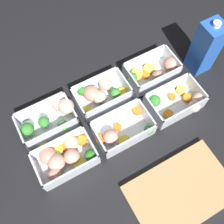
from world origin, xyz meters
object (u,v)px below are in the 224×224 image
Objects in this scene: container_near_right at (51,118)px; container_far_center at (122,131)px; container_near_center at (100,94)px; container_near_left at (154,71)px; container_far_left at (178,102)px; container_far_right at (64,158)px; juice_carton at (205,48)px.

container_far_center is (-0.17, 0.14, -0.00)m from container_near_right.
container_near_right is at bearing 1.46° from container_near_center.
container_near_right and container_far_center have the same top height.
container_far_left is (-0.00, 0.13, -0.00)m from container_near_left.
container_near_left is at bearing -162.30° from container_far_right.
container_far_center is at bearing -0.42° from container_far_left.
juice_carton is (-0.35, -0.09, 0.07)m from container_far_center.
container_near_left is 1.12× the size of container_far_right.
container_near_right and container_far_left have the same top height.
container_near_left is 0.99× the size of container_near_right.
container_near_right is at bearing -5.33° from juice_carton.
container_far_left is (-0.37, 0.14, -0.00)m from container_near_right.
container_near_center is 0.87× the size of juice_carton.
container_far_right is at bearing -1.56° from container_far_left.
container_near_left is at bearing 178.94° from container_near_right.
container_near_center is at bearing -8.58° from juice_carton.
container_far_left is at bearing 144.23° from container_near_center.
container_far_center and container_far_right have the same top height.
container_far_left is 1.00× the size of container_far_center.
container_far_center is at bearing 88.27° from container_near_center.
container_near_center is at bearing -91.73° from container_far_center.
container_near_center is at bearing -178.54° from container_near_right.
juice_carton is at bearing 174.67° from container_near_right.
container_near_right is 1.13× the size of container_far_right.
juice_carton reaches higher than container_far_center.
container_far_right is (0.18, -0.01, 0.00)m from container_far_center.
container_near_center is 0.17m from container_near_right.
container_far_center is (0.20, -0.00, 0.00)m from container_far_left.
container_far_left is 0.19m from juice_carton.
container_near_right is 1.04× the size of container_far_center.
container_near_left is 1.07× the size of container_near_center.
container_near_left is 1.03× the size of container_far_left.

